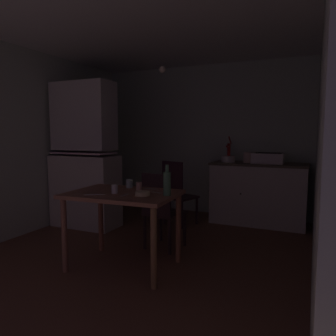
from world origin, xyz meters
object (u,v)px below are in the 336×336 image
object	(u,v)px
dining_table	(123,203)
serving_bowl_wide	(143,193)
teacup_mint	(115,189)
chair_far_side	(162,210)
hand_pump	(229,151)
sink_basin	(268,158)
hutch_cabinet	(85,160)
mixing_bowl_counter	(228,159)
glass_bottle	(167,183)
chair_by_counter	(177,193)

from	to	relation	value
dining_table	serving_bowl_wide	distance (m)	0.29
teacup_mint	chair_far_side	bearing A→B (deg)	75.00
hand_pump	teacup_mint	size ratio (longest dim) A/B	4.68
sink_basin	teacup_mint	distance (m)	2.56
dining_table	serving_bowl_wide	world-z (taller)	serving_bowl_wide
hutch_cabinet	mixing_bowl_counter	size ratio (longest dim) A/B	10.21
sink_basin	dining_table	distance (m)	2.49
glass_bottle	teacup_mint	bearing A→B (deg)	-168.33
hand_pump	glass_bottle	distance (m)	2.23
chair_far_side	serving_bowl_wide	xyz separation A→B (m)	(0.12, -0.67, 0.31)
serving_bowl_wide	glass_bottle	xyz separation A→B (m)	(0.21, 0.09, 0.10)
serving_bowl_wide	chair_by_counter	bearing A→B (deg)	101.41
chair_by_counter	mixing_bowl_counter	bearing A→B (deg)	42.31
hand_pump	teacup_mint	xyz separation A→B (m)	(-0.55, -2.33, -0.27)
chair_by_counter	sink_basin	bearing A→B (deg)	26.97
chair_by_counter	glass_bottle	world-z (taller)	glass_bottle
chair_by_counter	hutch_cabinet	bearing A→B (deg)	-154.61
mixing_bowl_counter	teacup_mint	bearing A→B (deg)	-104.32
mixing_bowl_counter	chair_by_counter	distance (m)	0.94
serving_bowl_wide	glass_bottle	distance (m)	0.25
hutch_cabinet	mixing_bowl_counter	bearing A→B (deg)	31.84
chair_far_side	hand_pump	bearing A→B (deg)	77.31
mixing_bowl_counter	chair_by_counter	xyz separation A→B (m)	(-0.61, -0.55, -0.47)
chair_by_counter	glass_bottle	bearing A→B (deg)	-70.84
hand_pump	serving_bowl_wide	bearing A→B (deg)	-96.23
chair_far_side	mixing_bowl_counter	bearing A→B (deg)	75.99
chair_far_side	serving_bowl_wide	world-z (taller)	chair_far_side
glass_bottle	chair_by_counter	bearing A→B (deg)	109.16
sink_basin	hand_pump	distance (m)	0.60
sink_basin	mixing_bowl_counter	size ratio (longest dim) A/B	2.19
hutch_cabinet	mixing_bowl_counter	world-z (taller)	hutch_cabinet
chair_far_side	chair_by_counter	bearing A→B (deg)	102.38
hutch_cabinet	mixing_bowl_counter	xyz separation A→B (m)	(1.80, 1.12, -0.01)
mixing_bowl_counter	sink_basin	bearing A→B (deg)	4.96
hutch_cabinet	hand_pump	xyz separation A→B (m)	(1.79, 1.22, 0.11)
dining_table	chair_far_side	world-z (taller)	chair_far_side
mixing_bowl_counter	glass_bottle	bearing A→B (deg)	-91.56
dining_table	serving_bowl_wide	bearing A→B (deg)	-13.88
dining_table	chair_by_counter	distance (m)	1.62
hutch_cabinet	teacup_mint	bearing A→B (deg)	-42.07
hand_pump	teacup_mint	bearing A→B (deg)	-103.37
chair_far_side	chair_by_counter	distance (m)	1.02
sink_basin	serving_bowl_wide	size ratio (longest dim) A/B	3.18
hand_pump	glass_bottle	bearing A→B (deg)	-91.08
chair_far_side	teacup_mint	world-z (taller)	chair_far_side
sink_basin	glass_bottle	size ratio (longest dim) A/B	1.51
dining_table	hutch_cabinet	bearing A→B (deg)	140.97
sink_basin	glass_bottle	xyz separation A→B (m)	(-0.63, -2.18, -0.10)
hand_pump	chair_by_counter	world-z (taller)	hand_pump
serving_bowl_wide	teacup_mint	distance (m)	0.30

